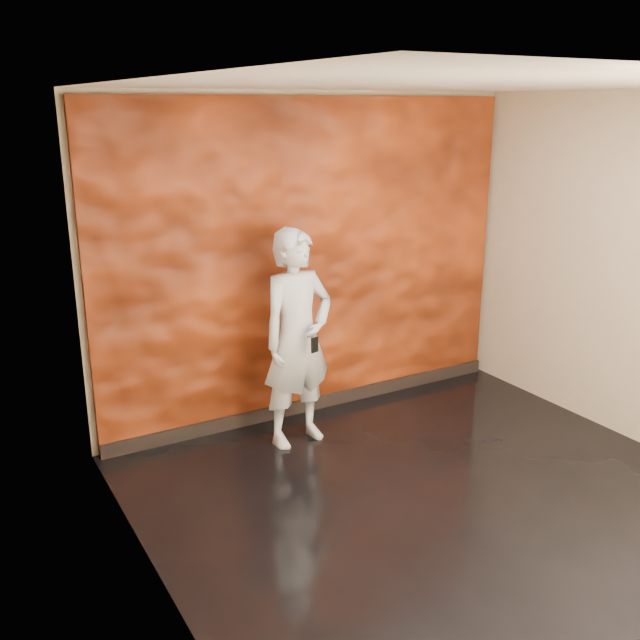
# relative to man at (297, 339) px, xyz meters

# --- Properties ---
(room) EXTENTS (4.02, 4.02, 2.81)m
(room) POSITION_rel_man_xyz_m (0.43, -1.45, 0.51)
(room) COLOR black
(room) RESTS_ON ground
(feature_wall) EXTENTS (3.90, 0.06, 2.75)m
(feature_wall) POSITION_rel_man_xyz_m (0.43, 0.51, 0.49)
(feature_wall) COLOR #C14416
(feature_wall) RESTS_ON ground
(baseboard) EXTENTS (3.90, 0.04, 0.12)m
(baseboard) POSITION_rel_man_xyz_m (0.43, 0.47, -0.83)
(baseboard) COLOR black
(baseboard) RESTS_ON ground
(man) EXTENTS (0.70, 0.51, 1.78)m
(man) POSITION_rel_man_xyz_m (0.00, 0.00, 0.00)
(man) COLOR #A3AAB2
(man) RESTS_ON ground
(phone) EXTENTS (0.07, 0.03, 0.12)m
(phone) POSITION_rel_man_xyz_m (0.01, -0.26, 0.02)
(phone) COLOR black
(phone) RESTS_ON man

